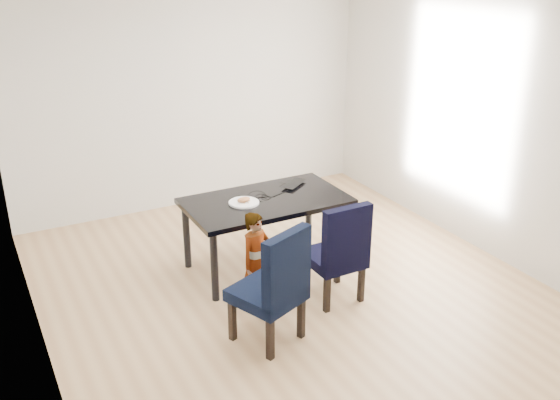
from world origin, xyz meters
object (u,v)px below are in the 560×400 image
chair_left (267,284)px  laptop (290,183)px  dining_table (266,233)px  chair_right (333,249)px  child (257,261)px  plate (244,203)px

chair_left → laptop: bearing=32.8°
dining_table → chair_right: (0.28, -0.83, 0.12)m
dining_table → chair_left: bearing=-116.6°
chair_right → child: bearing=165.2°
chair_left → laptop: (0.98, 1.38, 0.24)m
child → laptop: bearing=26.7°
child → plate: size_ratio=3.12×
dining_table → child: (-0.42, -0.65, 0.09)m
dining_table → plate: 0.45m
chair_left → plate: chair_left is taller
dining_table → chair_right: bearing=-71.4°
plate → laptop: 0.68m
chair_right → plate: (-0.52, 0.83, 0.26)m
chair_right → chair_left: bearing=-160.4°
dining_table → child: size_ratio=1.72×
plate → laptop: bearing=20.2°
chair_left → dining_table: bearing=41.5°
chair_right → dining_table: bearing=107.8°
plate → laptop: size_ratio=0.89×
chair_left → laptop: 1.71m
chair_left → chair_right: size_ratio=1.05×
chair_right → laptop: bearing=82.5°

